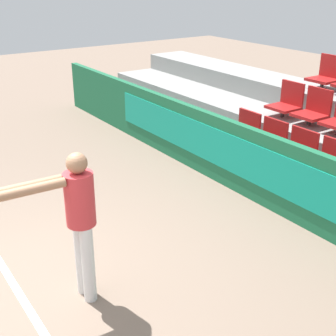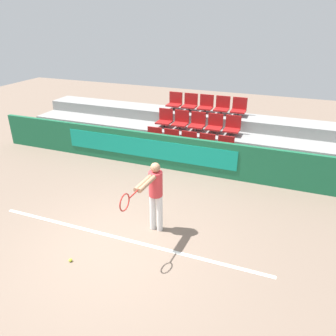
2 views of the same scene
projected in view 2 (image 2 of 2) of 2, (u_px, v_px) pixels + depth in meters
name	position (u px, v px, depth m)	size (l,w,h in m)	color
ground_plane	(119.00, 245.00, 6.66)	(30.00, 30.00, 0.00)	#7A6656
court_baseline	(124.00, 239.00, 6.82)	(6.13, 0.08, 0.01)	white
barrier_wall	(179.00, 154.00, 9.62)	(12.75, 0.14, 1.06)	#19603D
bleacher_tier_front	(186.00, 158.00, 10.24)	(12.35, 0.99, 0.37)	gray
bleacher_tier_middle	(195.00, 142.00, 11.00)	(12.35, 0.99, 0.73)	gray
bleacher_tier_back	(204.00, 128.00, 11.76)	(12.35, 0.99, 1.10)	gray
stadium_chair_0	(153.00, 138.00, 10.55)	(0.49, 0.45, 0.60)	#333333
stadium_chair_1	(170.00, 141.00, 10.36)	(0.49, 0.45, 0.60)	#333333
stadium_chair_2	(188.00, 143.00, 10.17)	(0.49, 0.45, 0.60)	#333333
stadium_chair_3	(206.00, 146.00, 9.98)	(0.49, 0.45, 0.60)	#333333
stadium_chair_4	(225.00, 148.00, 9.79)	(0.49, 0.45, 0.60)	#333333
stadium_chair_5	(165.00, 119.00, 11.23)	(0.49, 0.45, 0.60)	#333333
stadium_chair_6	(181.00, 121.00, 11.04)	(0.49, 0.45, 0.60)	#333333
stadium_chair_7	(197.00, 123.00, 10.85)	(0.49, 0.45, 0.60)	#333333
stadium_chair_8	(214.00, 125.00, 10.66)	(0.49, 0.45, 0.60)	#333333
stadium_chair_9	(232.00, 127.00, 10.47)	(0.49, 0.45, 0.60)	#333333
stadium_chair_10	(175.00, 102.00, 11.91)	(0.49, 0.45, 0.60)	#333333
stadium_chair_11	(190.00, 103.00, 11.72)	(0.49, 0.45, 0.60)	#333333
stadium_chair_12	(206.00, 105.00, 11.53)	(0.49, 0.45, 0.60)	#333333
stadium_chair_13	(222.00, 106.00, 11.34)	(0.49, 0.45, 0.60)	#333333
stadium_chair_14	(239.00, 108.00, 11.15)	(0.49, 0.45, 0.60)	#333333
tennis_player	(154.00, 192.00, 6.67)	(0.29, 1.51, 1.58)	silver
tennis_ball	(70.00, 260.00, 6.20)	(0.07, 0.07, 0.07)	#CCDB33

